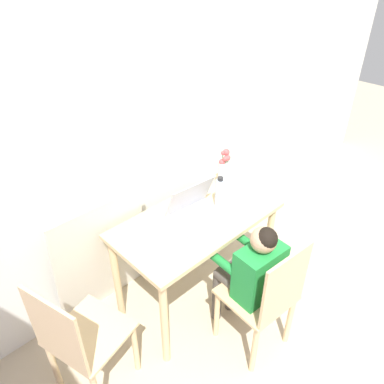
% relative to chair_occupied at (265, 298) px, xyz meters
% --- Properties ---
extents(wall_back, '(6.40, 0.05, 2.50)m').
position_rel_chair_occupied_xyz_m(wall_back, '(0.13, 1.13, 0.78)').
color(wall_back, silver).
rests_on(wall_back, ground_plane).
extents(dining_table, '(1.14, 0.61, 0.75)m').
position_rel_chair_occupied_xyz_m(dining_table, '(0.00, 0.61, 0.17)').
color(dining_table, '#D6B784').
rests_on(dining_table, ground_plane).
extents(chair_occupied, '(0.43, 0.43, 0.91)m').
position_rel_chair_occupied_xyz_m(chair_occupied, '(0.00, 0.00, 0.00)').
color(chair_occupied, '#D6B784').
rests_on(chair_occupied, ground_plane).
extents(chair_spare, '(0.49, 0.49, 0.91)m').
position_rel_chair_occupied_xyz_m(chair_spare, '(-0.97, 0.53, 0.00)').
color(chair_spare, '#D6B784').
rests_on(chair_spare, ground_plane).
extents(person_seated, '(0.34, 0.44, 0.98)m').
position_rel_chair_occupied_xyz_m(person_seated, '(0.01, 0.13, 0.14)').
color(person_seated, '#1E8438').
rests_on(person_seated, ground_plane).
extents(laptop, '(0.37, 0.29, 0.25)m').
position_rel_chair_occupied_xyz_m(laptop, '(0.01, 0.64, 0.34)').
color(laptop, '#B2B2B7').
rests_on(laptop, dining_table).
extents(flower_vase, '(0.09, 0.09, 0.33)m').
position_rel_chair_occupied_xyz_m(flower_vase, '(0.39, 0.72, 0.43)').
color(flower_vase, silver).
rests_on(flower_vase, dining_table).
extents(water_bottle, '(0.06, 0.06, 0.24)m').
position_rel_chair_occupied_xyz_m(water_bottle, '(0.21, 0.59, 0.40)').
color(water_bottle, silver).
rests_on(water_bottle, dining_table).
extents(cardboard_panel, '(0.69, 0.15, 0.95)m').
position_rel_chair_occupied_xyz_m(cardboard_panel, '(-0.54, 1.00, 0.01)').
color(cardboard_panel, silver).
rests_on(cardboard_panel, ground_plane).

